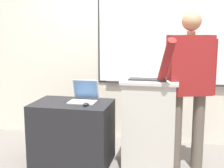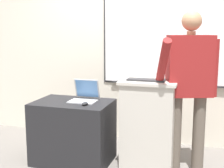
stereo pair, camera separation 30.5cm
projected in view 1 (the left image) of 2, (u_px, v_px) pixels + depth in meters
back_wall at (127, 43)px, 4.29m from camera, size 6.40×0.17×2.71m
lectern_podium at (150, 124)px, 3.45m from camera, size 0.60×0.50×1.01m
side_desk at (73, 133)px, 3.59m from camera, size 0.88×0.60×0.72m
person_presenter at (189, 80)px, 3.32m from camera, size 0.64×0.67×1.73m
laptop at (84, 95)px, 3.59m from camera, size 0.30×0.29×0.24m
wireless_keyboard at (148, 79)px, 3.31m from camera, size 0.40×0.14×0.02m
computer_mouse_by_laptop at (86, 104)px, 3.37m from camera, size 0.06×0.10×0.03m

